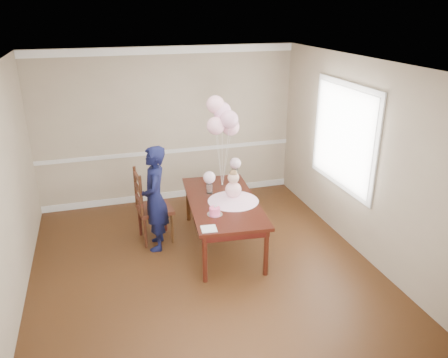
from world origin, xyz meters
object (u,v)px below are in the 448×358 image
woman (155,199)px  dining_table_top (223,202)px  dining_chair_seat (155,209)px  birthday_cake (215,211)px

woman → dining_table_top: bearing=86.4°
dining_table_top → woman: (-0.94, 0.22, 0.08)m
dining_table_top → woman: 0.97m
dining_chair_seat → dining_table_top: bearing=-30.8°
dining_table_top → birthday_cake: birthday_cake is taller
dining_chair_seat → woman: 0.35m
birthday_cake → dining_table_top: bearing=60.6°
dining_table_top → dining_chair_seat: size_ratio=3.92×
dining_table_top → dining_chair_seat: (-0.92, 0.45, -0.19)m
dining_table_top → birthday_cake: (-0.23, -0.41, 0.08)m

